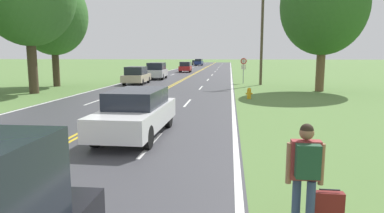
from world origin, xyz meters
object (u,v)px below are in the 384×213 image
(tree_mid_treeline, at_px, (324,6))
(car_silver_van_mid_far, at_px, (157,71))
(suitcase, at_px, (328,211))
(hitchhiker_person, at_px, (306,166))
(car_red_hatchback_receding, at_px, (185,67))
(tree_behind_sign, at_px, (53,16))
(car_white_sedan_approaching, at_px, (137,112))
(car_dark_blue_suv_distant, at_px, (199,62))
(traffic_sign, at_px, (244,64))
(car_champagne_sedan_mid_near, at_px, (136,75))
(fire_hydrant, at_px, (249,93))
(car_dark_grey_sedan_horizon, at_px, (196,62))

(tree_mid_treeline, distance_m, car_silver_van_mid_far, 19.23)
(suitcase, xyz_separation_m, car_silver_van_mid_far, (-9.62, 32.31, 0.65))
(hitchhiker_person, xyz_separation_m, car_red_hatchback_receding, (-8.02, 47.68, -0.18))
(tree_behind_sign, height_order, car_white_sedan_approaching, tree_behind_sign)
(suitcase, bearing_deg, car_dark_blue_suv_distant, 6.97)
(car_white_sedan_approaching, distance_m, car_dark_blue_suv_distant, 74.41)
(tree_behind_sign, relative_size, car_dark_blue_suv_distant, 2.17)
(car_silver_van_mid_far, height_order, car_dark_blue_suv_distant, car_silver_van_mid_far)
(traffic_sign, distance_m, car_champagne_sedan_mid_near, 10.04)
(suitcase, relative_size, tree_behind_sign, 0.07)
(tree_mid_treeline, height_order, car_dark_blue_suv_distant, tree_mid_treeline)
(car_red_hatchback_receding, bearing_deg, car_dark_blue_suv_distant, -0.10)
(tree_behind_sign, xyz_separation_m, car_silver_van_mid_far, (6.69, 9.57, -4.96))
(car_dark_blue_suv_distant, bearing_deg, traffic_sign, -167.55)
(fire_hydrant, distance_m, car_silver_van_mid_far, 18.78)
(fire_hydrant, bearing_deg, car_red_hatchback_receding, 104.28)
(fire_hydrant, height_order, car_dark_grey_sedan_horizon, car_dark_grey_sedan_horizon)
(car_silver_van_mid_far, bearing_deg, suitcase, -166.15)
(fire_hydrant, relative_size, car_dark_grey_sedan_horizon, 0.15)
(car_dark_blue_suv_distant, distance_m, car_dark_grey_sedan_horizon, 7.16)
(fire_hydrant, distance_m, car_red_hatchback_receding, 32.67)
(tree_behind_sign, bearing_deg, suitcase, -54.35)
(tree_mid_treeline, relative_size, car_red_hatchback_receding, 2.70)
(fire_hydrant, bearing_deg, suitcase, -88.79)
(traffic_sign, relative_size, tree_mid_treeline, 0.25)
(hitchhiker_person, xyz_separation_m, car_dark_grey_sedan_horizon, (-10.31, 87.08, -0.35))
(car_champagne_sedan_mid_near, bearing_deg, car_dark_grey_sedan_horizon, -1.15)
(fire_hydrant, bearing_deg, car_white_sedan_approaching, -112.63)
(car_champagne_sedan_mid_near, bearing_deg, suitcase, -160.26)
(tree_behind_sign, distance_m, car_white_sedan_approaching, 21.24)
(tree_behind_sign, bearing_deg, car_silver_van_mid_far, 55.05)
(car_champagne_sedan_mid_near, bearing_deg, tree_mid_treeline, -108.15)
(car_white_sedan_approaching, height_order, car_red_hatchback_receding, car_red_hatchback_receding)
(car_silver_van_mid_far, height_order, car_red_hatchback_receding, car_silver_van_mid_far)
(traffic_sign, height_order, car_red_hatchback_receding, traffic_sign)
(hitchhiker_person, bearing_deg, car_silver_van_mid_far, 16.37)
(traffic_sign, bearing_deg, car_red_hatchback_receding, 112.01)
(hitchhiker_person, xyz_separation_m, car_silver_van_mid_far, (-9.24, 32.34, -0.07))
(tree_mid_treeline, distance_m, car_white_sedan_approaching, 18.91)
(traffic_sign, height_order, car_silver_van_mid_far, traffic_sign)
(fire_hydrant, distance_m, tree_mid_treeline, 9.47)
(suitcase, relative_size, car_silver_van_mid_far, 0.15)
(tree_mid_treeline, height_order, car_champagne_sedan_mid_near, tree_mid_treeline)
(traffic_sign, xyz_separation_m, car_silver_van_mid_far, (-9.36, 4.78, -0.84))
(tree_mid_treeline, distance_m, car_dark_grey_sedan_horizon, 68.04)
(car_silver_van_mid_far, bearing_deg, car_dark_blue_suv_distant, -3.24)
(car_white_sedan_approaching, bearing_deg, fire_hydrant, 158.50)
(car_red_hatchback_receding, bearing_deg, tree_mid_treeline, -154.57)
(suitcase, xyz_separation_m, car_champagne_sedan_mid_near, (-10.06, 25.57, 0.50))
(traffic_sign, distance_m, car_dark_blue_suv_distant, 53.28)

